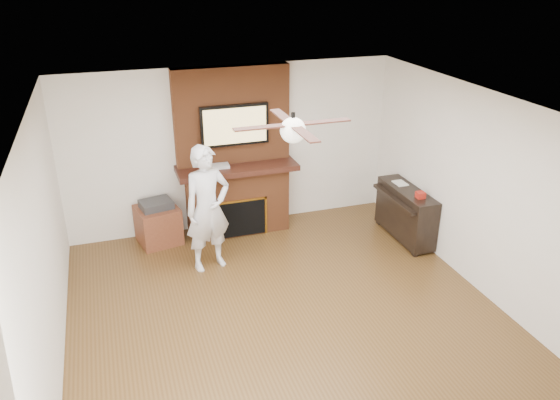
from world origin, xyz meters
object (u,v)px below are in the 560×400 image
object	(u,v)px
fireplace	(236,169)
piano	(405,212)
person	(208,209)
side_table	(158,223)

from	to	relation	value
fireplace	piano	distance (m)	2.62
fireplace	piano	world-z (taller)	fireplace
person	side_table	distance (m)	1.24
person	side_table	xyz separation A→B (m)	(-0.59, 0.93, -0.56)
side_table	piano	bearing A→B (deg)	-27.93
piano	side_table	bearing A→B (deg)	163.84
person	side_table	world-z (taller)	person
person	piano	bearing A→B (deg)	-15.82
fireplace	person	size ratio (longest dim) A/B	1.44
fireplace	person	distance (m)	1.19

